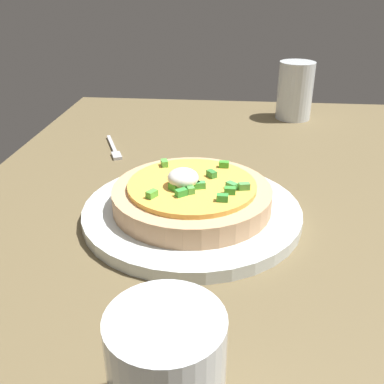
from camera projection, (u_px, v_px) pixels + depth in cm
name	position (u px, v px, depth cm)	size (l,w,h in cm)	color
dining_table	(260.00, 205.00, 61.19)	(97.54, 81.62, 2.83)	brown
plate	(192.00, 212.00, 54.89)	(26.86, 26.86, 1.52)	silver
pizza	(192.00, 195.00, 53.81)	(19.40, 19.40, 5.40)	tan
cup_near	(295.00, 92.00, 89.80)	(7.11, 7.11, 11.45)	silver
cup_far	(167.00, 383.00, 27.96)	(7.36, 7.36, 9.58)	silver
fork	(114.00, 149.00, 75.54)	(10.71, 5.28, 0.50)	#B7B7BC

